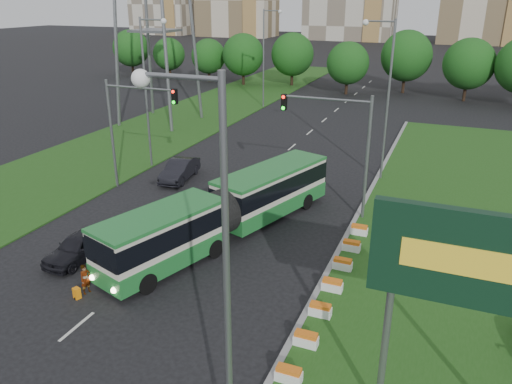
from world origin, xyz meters
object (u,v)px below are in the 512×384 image
at_px(billboard, 476,271).
at_px(articulated_bus, 224,209).
at_px(traffic_mast_median, 343,136).
at_px(traffic_mast_left, 129,119).
at_px(car_left_far, 180,170).
at_px(car_left_near, 79,246).
at_px(pedestrian, 86,279).
at_px(shopping_trolley, 77,293).

height_order(billboard, articulated_bus, billboard).
height_order(traffic_mast_median, articulated_bus, traffic_mast_median).
distance_m(traffic_mast_median, traffic_mast_left, 15.19).
distance_m(billboard, traffic_mast_median, 17.68).
distance_m(billboard, car_left_far, 27.91).
xyz_separation_m(traffic_mast_left, car_left_near, (3.43, -10.04, -4.60)).
relative_size(car_left_near, pedestrian, 2.89).
bearing_deg(car_left_far, pedestrian, -83.48).
height_order(traffic_mast_median, car_left_far, traffic_mast_median).
relative_size(traffic_mast_median, shopping_trolley, 14.48).
distance_m(car_left_near, pedestrian, 3.69).
distance_m(traffic_mast_median, car_left_far, 14.03).
bearing_deg(billboard, car_left_near, 165.51).
relative_size(articulated_bus, shopping_trolley, 31.04).
relative_size(traffic_mast_left, car_left_far, 1.66).
xyz_separation_m(traffic_mast_median, articulated_bus, (-5.62, -5.50, -3.62)).
distance_m(billboard, pedestrian, 17.61).
bearing_deg(pedestrian, traffic_mast_left, 37.51).
distance_m(car_left_far, pedestrian, 16.24).
bearing_deg(traffic_mast_median, pedestrian, -123.75).
bearing_deg(traffic_mast_median, articulated_bus, -135.61).
xyz_separation_m(articulated_bus, shopping_trolley, (-3.64, -8.73, -1.45)).
bearing_deg(car_left_far, billboard, -48.95).
height_order(billboard, car_left_far, billboard).
relative_size(traffic_mast_median, traffic_mast_left, 1.00).
distance_m(articulated_bus, car_left_far, 10.69).
xyz_separation_m(traffic_mast_median, car_left_far, (-13.10, 2.08, -4.56)).
bearing_deg(pedestrian, billboard, -85.94).
bearing_deg(car_left_near, traffic_mast_left, 112.27).
xyz_separation_m(billboard, car_left_far, (-20.57, 18.09, -5.37)).
relative_size(pedestrian, shopping_trolley, 2.77).
xyz_separation_m(billboard, pedestrian, (-16.60, 2.34, -5.40)).
height_order(traffic_mast_median, car_left_near, traffic_mast_median).
height_order(billboard, traffic_mast_median, same).
height_order(traffic_mast_median, traffic_mast_left, same).
bearing_deg(car_left_near, pedestrian, -41.90).
bearing_deg(traffic_mast_left, billboard, -33.55).
relative_size(billboard, shopping_trolley, 14.48).
xyz_separation_m(billboard, traffic_mast_left, (-22.63, 15.00, -0.81)).
relative_size(billboard, car_left_far, 1.66).
relative_size(billboard, traffic_mast_median, 1.00).
relative_size(articulated_bus, car_left_far, 3.56).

